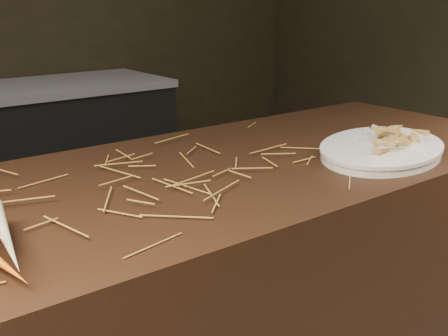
# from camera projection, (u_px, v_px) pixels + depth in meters

# --- Properties ---
(straw_bedding) EXTENTS (1.40, 0.60, 0.02)m
(straw_bedding) POSITION_uv_depth(u_px,v_px,m) (101.00, 189.00, 1.12)
(straw_bedding) COLOR #AD8A2F
(straw_bedding) RESTS_ON main_counter
(serving_platter) EXTENTS (0.49, 0.41, 0.02)m
(serving_platter) POSITION_uv_depth(u_px,v_px,m) (382.00, 150.00, 1.39)
(serving_platter) COLOR white
(serving_platter) RESTS_ON main_counter
(roasted_veg_heap) EXTENTS (0.24, 0.21, 0.05)m
(roasted_veg_heap) POSITION_uv_depth(u_px,v_px,m) (383.00, 137.00, 1.38)
(roasted_veg_heap) COLOR #A97E44
(roasted_veg_heap) RESTS_ON serving_platter
(serving_fork) EXTENTS (0.03, 0.16, 0.00)m
(serving_fork) POSITION_uv_depth(u_px,v_px,m) (405.00, 134.00, 1.50)
(serving_fork) COLOR silver
(serving_fork) RESTS_ON serving_platter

